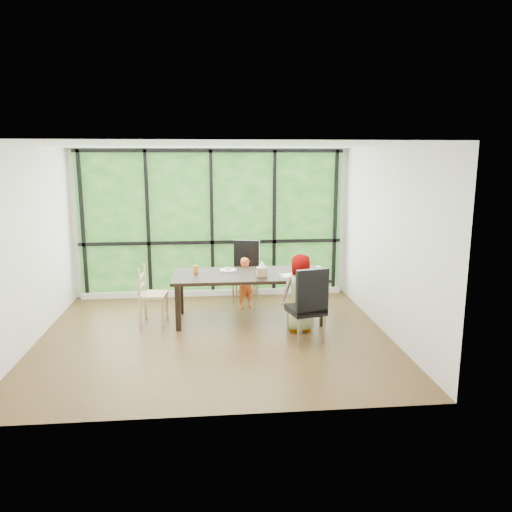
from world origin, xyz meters
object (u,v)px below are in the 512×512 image
(plate_far, at_px, (228,270))
(green_cup, at_px, (315,273))
(chair_interior_leather, at_px, (306,304))
(white_mug, at_px, (318,269))
(child_toddler, at_px, (246,283))
(plate_near, at_px, (291,276))
(tissue_box, at_px, (262,272))
(dining_table, at_px, (249,297))
(chair_window_leather, at_px, (245,272))
(chair_end_beech, at_px, (153,295))
(orange_cup, at_px, (196,269))
(child_older, at_px, (300,293))

(plate_far, distance_m, green_cup, 1.41)
(chair_interior_leather, bearing_deg, white_mug, -124.71)
(child_toddler, relative_size, white_mug, 10.55)
(chair_interior_leather, distance_m, plate_near, 0.82)
(chair_interior_leather, relative_size, tissue_box, 6.93)
(child_toddler, height_order, white_mug, child_toddler)
(child_toddler, relative_size, green_cup, 8.48)
(dining_table, relative_size, tissue_box, 15.29)
(child_toddler, xyz_separation_m, white_mug, (1.11, -0.58, 0.35))
(plate_far, bearing_deg, white_mug, -7.86)
(plate_near, height_order, tissue_box, tissue_box)
(chair_interior_leather, bearing_deg, plate_far, -64.52)
(dining_table, height_order, tissue_box, tissue_box)
(chair_interior_leather, relative_size, plate_near, 4.24)
(chair_window_leather, relative_size, chair_interior_leather, 1.00)
(chair_window_leather, height_order, chair_end_beech, chair_window_leather)
(chair_end_beech, xyz_separation_m, plate_far, (1.17, 0.24, 0.31))
(orange_cup, distance_m, tissue_box, 1.07)
(child_older, relative_size, tissue_box, 7.44)
(child_toddler, xyz_separation_m, plate_far, (-0.32, -0.38, 0.32))
(orange_cup, bearing_deg, child_older, -25.62)
(orange_cup, bearing_deg, green_cup, -13.93)
(child_toddler, height_order, child_older, child_older)
(plate_far, relative_size, green_cup, 2.65)
(green_cup, bearing_deg, chair_interior_leather, -111.23)
(chair_end_beech, bearing_deg, plate_far, -72.52)
(chair_window_leather, height_order, chair_interior_leather, same)
(chair_end_beech, height_order, tissue_box, chair_end_beech)
(child_toddler, height_order, plate_near, child_toddler)
(chair_end_beech, relative_size, plate_near, 3.53)
(dining_table, height_order, white_mug, white_mug)
(child_toddler, bearing_deg, plate_near, -75.31)
(dining_table, relative_size, green_cup, 22.99)
(dining_table, relative_size, chair_window_leather, 2.21)
(plate_far, relative_size, tissue_box, 1.76)
(plate_far, bearing_deg, chair_window_leather, 66.38)
(orange_cup, height_order, tissue_box, tissue_box)
(child_older, distance_m, green_cup, 0.46)
(chair_interior_leather, distance_m, child_older, 0.44)
(child_older, bearing_deg, green_cup, -139.71)
(dining_table, relative_size, white_mug, 28.60)
(orange_cup, distance_m, white_mug, 1.95)
(chair_interior_leather, distance_m, orange_cup, 1.95)
(plate_near, bearing_deg, child_toddler, 126.40)
(plate_far, bearing_deg, dining_table, -37.00)
(chair_window_leather, xyz_separation_m, chair_interior_leather, (0.69, -2.02, 0.00))
(child_older, height_order, plate_near, child_older)
(dining_table, xyz_separation_m, white_mug, (1.11, 0.04, 0.42))
(plate_near, xyz_separation_m, orange_cup, (-1.46, 0.39, 0.05))
(white_mug, bearing_deg, green_cup, -110.76)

